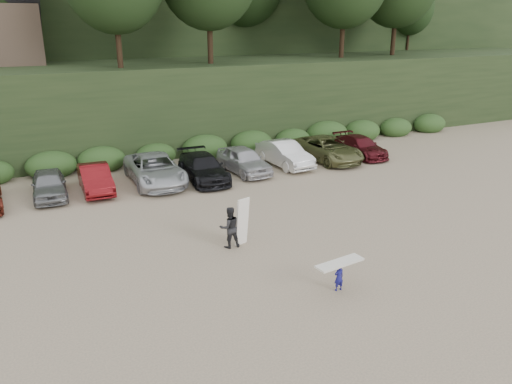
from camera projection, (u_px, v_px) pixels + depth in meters
ground at (298, 239)px, 21.54m from camera, size 120.00×120.00×0.00m
parked_cars at (144, 173)px, 28.26m from camera, size 33.64×6.25×1.64m
child_surfer at (339, 271)px, 17.20m from camera, size 1.88×0.75×1.10m
adult_surfer at (231, 227)px, 20.51m from camera, size 1.33×0.72×2.08m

